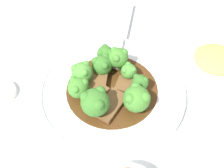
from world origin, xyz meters
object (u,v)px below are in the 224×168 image
object	(u,v)px
beef_strip_1	(98,83)
serving_spoon	(120,52)
broccoli_floret_1	(137,98)
broccoli_floret_3	(82,72)
beef_strip_3	(113,105)
beef_strip_2	(128,86)
side_bowl_appetizer	(215,63)
broccoli_floret_2	(78,87)
sauce_dish	(2,92)
main_plate	(112,91)
beef_strip_0	(97,94)
broccoli_floret_4	(105,54)
broccoli_floret_8	(140,82)
broccoli_floret_5	(118,57)
broccoli_floret_6	(102,65)
broccoli_floret_7	(129,71)
broccoli_floret_0	(95,102)

from	to	relation	value
beef_strip_1	serving_spoon	distance (m)	0.10
broccoli_floret_1	broccoli_floret_3	bearing A→B (deg)	-25.31
broccoli_floret_1	broccoli_floret_3	world-z (taller)	same
beef_strip_3	beef_strip_2	bearing A→B (deg)	-118.11
broccoli_floret_1	side_bowl_appetizer	size ratio (longest dim) A/B	0.46
broccoli_floret_2	serving_spoon	distance (m)	0.15
beef_strip_1	sauce_dish	world-z (taller)	beef_strip_1
main_plate	beef_strip_0	bearing A→B (deg)	37.87
beef_strip_1	beef_strip_3	xyz separation A→B (m)	(-0.04, 0.05, -0.00)
beef_strip_0	broccoli_floret_4	world-z (taller)	broccoli_floret_4
beef_strip_3	side_bowl_appetizer	size ratio (longest dim) A/B	0.70
beef_strip_1	broccoli_floret_8	distance (m)	0.09
broccoli_floret_5	broccoli_floret_6	world-z (taller)	broccoli_floret_5
broccoli_floret_4	broccoli_floret_8	size ratio (longest dim) A/B	1.13
beef_strip_3	sauce_dish	size ratio (longest dim) A/B	1.39
broccoli_floret_2	broccoli_floret_8	distance (m)	0.12
beef_strip_3	broccoli_floret_4	bearing A→B (deg)	-77.77
broccoli_floret_6	serving_spoon	world-z (taller)	broccoli_floret_6
broccoli_floret_6	broccoli_floret_7	size ratio (longest dim) A/B	1.25
broccoli_floret_5	broccoli_floret_6	size ratio (longest dim) A/B	1.19
beef_strip_3	broccoli_floret_8	xyz separation A→B (m)	(-0.05, -0.05, 0.02)
beef_strip_3	broccoli_floret_1	bearing A→B (deg)	-177.29
main_plate	broccoli_floret_2	world-z (taller)	broccoli_floret_2
broccoli_floret_1	broccoli_floret_7	distance (m)	0.08
broccoli_floret_0	broccoli_floret_8	distance (m)	0.10
broccoli_floret_3	broccoli_floret_4	bearing A→B (deg)	-124.98
beef_strip_3	broccoli_floret_8	size ratio (longest dim) A/B	2.01
broccoli_floret_7	serving_spoon	bearing A→B (deg)	-71.94
broccoli_floret_6	serving_spoon	bearing A→B (deg)	-119.63
main_plate	beef_strip_3	xyz separation A→B (m)	(-0.00, 0.04, 0.01)
beef_strip_3	broccoli_floret_1	size ratio (longest dim) A/B	1.51
beef_strip_0	serving_spoon	xyz separation A→B (m)	(-0.04, -0.12, -0.00)
broccoli_floret_7	broccoli_floret_2	bearing A→B (deg)	29.46
broccoli_floret_2	broccoli_floret_5	world-z (taller)	broccoli_floret_5
broccoli_floret_8	serving_spoon	distance (m)	0.11
main_plate	broccoli_floret_8	world-z (taller)	broccoli_floret_8
main_plate	broccoli_floret_3	size ratio (longest dim) A/B	5.60
broccoli_floret_0	side_bowl_appetizer	size ratio (longest dim) A/B	0.53
broccoli_floret_3	broccoli_floret_5	world-z (taller)	same
beef_strip_1	broccoli_floret_2	xyz separation A→B (m)	(0.03, 0.03, 0.02)
broccoli_floret_6	side_bowl_appetizer	bearing A→B (deg)	-169.45
broccoli_floret_0	serving_spoon	bearing A→B (deg)	-102.56
beef_strip_2	broccoli_floret_8	size ratio (longest dim) A/B	1.34
broccoli_floret_2	broccoli_floret_5	distance (m)	0.11
beef_strip_0	broccoli_floret_2	size ratio (longest dim) A/B	1.17
broccoli_floret_0	broccoli_floret_6	size ratio (longest dim) A/B	1.38
beef_strip_1	broccoli_floret_6	world-z (taller)	broccoli_floret_6
beef_strip_2	sauce_dish	size ratio (longest dim) A/B	0.93
broccoli_floret_5	sauce_dish	xyz separation A→B (m)	(0.24, 0.08, -0.05)
beef_strip_2	serving_spoon	world-z (taller)	serving_spoon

